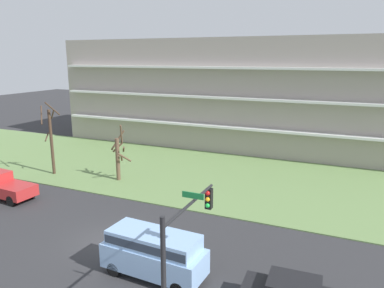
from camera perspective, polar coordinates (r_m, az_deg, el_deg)
ground at (r=23.33m, az=-12.95°, el=-14.40°), size 160.00×160.00×0.00m
grass_lawn_strip at (r=34.58m, az=1.01°, el=-4.65°), size 80.00×16.00×0.08m
apartment_building at (r=47.00m, az=8.11°, el=7.91°), size 43.99×14.37×12.76m
tree_far_left at (r=36.07m, az=-20.94°, el=0.80°), size 1.85×1.49×6.90m
tree_left at (r=32.96m, az=-11.23°, el=-1.73°), size 1.84×1.82×5.08m
van_blue_near_left at (r=19.04m, az=-5.93°, el=-16.07°), size 5.29×2.24×2.36m
pickup_red_center_right at (r=32.41m, az=-27.32°, el=-5.63°), size 5.51×2.32×1.95m
traffic_signal_mast at (r=14.24m, az=-1.34°, el=-15.37°), size 0.90×4.55×5.69m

